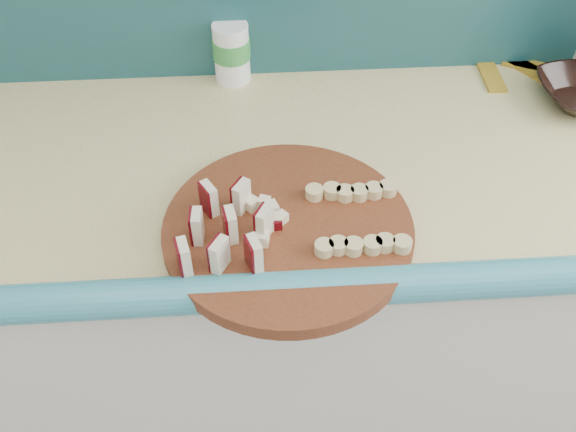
# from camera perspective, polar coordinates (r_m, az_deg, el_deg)

# --- Properties ---
(kitchen_counter) EXTENTS (2.20, 0.63, 0.91)m
(kitchen_counter) POSITION_cam_1_polar(r_m,az_deg,el_deg) (1.54, 10.63, -7.39)
(kitchen_counter) COLOR silver
(kitchen_counter) RESTS_ON ground
(cutting_board) EXTENTS (0.40, 0.40, 0.02)m
(cutting_board) POSITION_cam_1_polar(r_m,az_deg,el_deg) (1.02, 0.00, -1.27)
(cutting_board) COLOR #4D2310
(cutting_board) RESTS_ON kitchen_counter
(apple_wedges) EXTENTS (0.14, 0.15, 0.05)m
(apple_wedges) POSITION_cam_1_polar(r_m,az_deg,el_deg) (0.97, -5.67, -1.13)
(apple_wedges) COLOR beige
(apple_wedges) RESTS_ON cutting_board
(apple_chunks) EXTENTS (0.05, 0.06, 0.02)m
(apple_chunks) POSITION_cam_1_polar(r_m,az_deg,el_deg) (1.00, -1.43, -0.48)
(apple_chunks) COLOR beige
(apple_chunks) RESTS_ON cutting_board
(banana_slices) EXTENTS (0.15, 0.15, 0.02)m
(banana_slices) POSITION_cam_1_polar(r_m,az_deg,el_deg) (1.01, 6.18, -0.14)
(banana_slices) COLOR #CBB67C
(banana_slices) RESTS_ON cutting_board
(canister) EXTENTS (0.08, 0.08, 0.12)m
(canister) POSITION_cam_1_polar(r_m,az_deg,el_deg) (1.34, -5.04, 14.36)
(canister) COLOR white
(canister) RESTS_ON kitchen_counter
(banana_peel) EXTENTS (0.23, 0.19, 0.01)m
(banana_peel) POSITION_cam_1_polar(r_m,az_deg,el_deg) (1.48, 19.55, 12.47)
(banana_peel) COLOR gold
(banana_peel) RESTS_ON kitchen_counter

